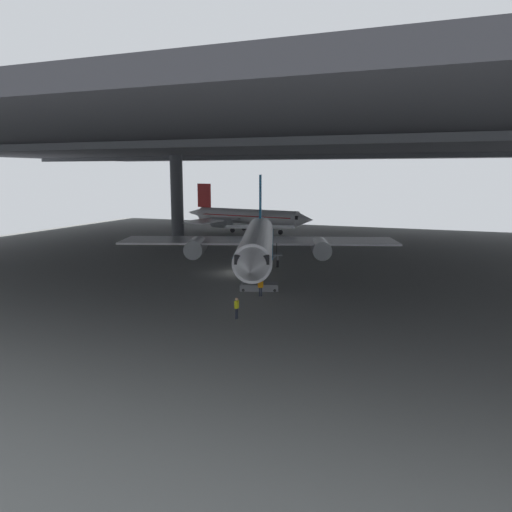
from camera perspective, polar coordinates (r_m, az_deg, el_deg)
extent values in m
plane|color=slate|center=(57.03, -1.96, -1.97)|extent=(110.00, 110.00, 0.00)
cylinder|color=#4C4F54|center=(87.92, -9.17, 6.77)|extent=(2.18, 2.18, 14.51)
cube|color=#38383D|center=(68.82, 2.57, 12.66)|extent=(121.00, 99.00, 1.20)
cube|color=#4C4F54|center=(46.03, -7.57, 12.84)|extent=(115.50, 0.50, 0.70)
cube|color=#4C4F54|center=(84.57, 6.21, 11.37)|extent=(115.50, 0.50, 0.70)
cylinder|color=white|center=(57.23, 0.15, 1.55)|extent=(12.31, 26.91, 3.65)
cone|color=white|center=(42.21, -0.57, -1.35)|extent=(4.81, 5.30, 3.58)
cube|color=black|center=(44.39, -0.43, -0.21)|extent=(3.76, 3.43, 0.80)
cone|color=white|center=(72.31, 0.57, 3.54)|extent=(4.83, 6.53, 3.10)
cube|color=#1972B2|center=(69.67, 0.52, 6.97)|extent=(1.52, 3.84, 5.97)
cube|color=white|center=(68.99, 2.62, 3.39)|extent=(5.36, 4.34, 0.16)
cube|color=white|center=(69.13, -1.63, 3.41)|extent=(5.36, 4.34, 0.16)
cube|color=white|center=(62.07, 9.05, 1.73)|extent=(16.59, 11.24, 0.24)
cylinder|color=#9EA3A8|center=(60.01, 7.52, 0.88)|extent=(3.68, 5.22, 2.26)
cube|color=white|center=(62.66, -8.39, 1.82)|extent=(16.59, 11.24, 0.24)
cylinder|color=#9EA3A8|center=(60.51, -7.01, 0.96)|extent=(3.68, 5.22, 2.26)
cube|color=#1972B2|center=(57.20, 0.15, 1.83)|extent=(11.73, 25.05, 0.16)
cylinder|color=#9EA3A8|center=(48.64, -0.22, -2.49)|extent=(0.20, 0.20, 1.15)
cylinder|color=black|center=(48.81, -0.22, -3.41)|extent=(0.58, 0.95, 0.90)
cylinder|color=#9EA3A8|center=(60.16, 2.54, -0.15)|extent=(0.20, 0.20, 1.15)
cylinder|color=black|center=(60.30, 2.54, -0.90)|extent=(0.58, 0.95, 0.90)
cylinder|color=#9EA3A8|center=(60.32, -2.07, -0.13)|extent=(0.20, 0.20, 1.15)
cylinder|color=black|center=(60.46, -2.06, -0.87)|extent=(0.58, 0.95, 0.90)
cube|color=slate|center=(48.65, 0.37, -3.58)|extent=(4.05, 2.65, 0.70)
cube|color=slate|center=(48.27, 0.37, -1.49)|extent=(3.74, 2.37, 3.00)
cube|color=slate|center=(47.99, 2.42, 0.20)|extent=(1.46, 1.59, 0.12)
cylinder|color=black|center=(48.51, 2.42, 0.90)|extent=(0.06, 0.06, 1.00)
cylinder|color=black|center=(47.32, 2.43, 0.68)|extent=(0.06, 0.06, 1.00)
cylinder|color=black|center=(49.36, 2.19, -3.63)|extent=(0.32, 0.21, 0.30)
cylinder|color=black|center=(48.00, 2.19, -4.01)|extent=(0.32, 0.21, 0.30)
cylinder|color=black|center=(49.45, -1.39, -3.60)|extent=(0.32, 0.21, 0.30)
cylinder|color=black|center=(48.09, -1.50, -3.98)|extent=(0.32, 0.21, 0.30)
cylinder|color=#232838|center=(39.19, -2.32, -6.73)|extent=(0.14, 0.14, 0.87)
cylinder|color=#232838|center=(39.34, -2.19, -6.66)|extent=(0.14, 0.14, 0.87)
cube|color=yellow|center=(39.06, -2.26, -5.65)|extent=(0.26, 0.38, 0.62)
cylinder|color=yellow|center=(38.86, -2.43, -5.68)|extent=(0.09, 0.09, 0.59)
cylinder|color=yellow|center=(39.25, -2.10, -5.53)|extent=(0.09, 0.09, 0.59)
sphere|color=tan|center=(38.95, -2.27, -5.03)|extent=(0.24, 0.24, 0.24)
cylinder|color=#232838|center=(46.18, 0.42, -4.21)|extent=(0.14, 0.14, 0.84)
cylinder|color=#232838|center=(46.23, 0.63, -4.20)|extent=(0.14, 0.14, 0.84)
cube|color=orange|center=(46.04, 0.53, -3.34)|extent=(0.42, 0.39, 0.59)
cylinder|color=orange|center=(45.98, 0.25, -3.32)|extent=(0.09, 0.09, 0.56)
cylinder|color=orange|center=(46.09, 0.80, -3.28)|extent=(0.09, 0.09, 0.56)
sphere|color=tan|center=(45.95, 0.53, -2.82)|extent=(0.23, 0.23, 0.23)
cylinder|color=white|center=(95.88, -1.00, 4.60)|extent=(21.99, 6.49, 2.92)
cone|color=white|center=(90.09, 5.64, 4.24)|extent=(3.94, 3.41, 2.87)
cube|color=black|center=(90.85, 4.59, 4.53)|extent=(2.43, 2.79, 0.64)
cone|color=white|center=(102.78, -6.83, 5.04)|extent=(5.03, 3.23, 2.49)
cube|color=red|center=(101.44, -6.04, 7.01)|extent=(3.19, 0.76, 4.79)
cube|color=white|center=(102.83, -4.97, 5.16)|extent=(2.98, 4.07, 0.16)
cube|color=white|center=(99.54, -6.34, 4.99)|extent=(2.98, 4.07, 0.16)
cube|color=white|center=(104.18, -0.47, 4.85)|extent=(7.27, 12.94, 0.24)
cylinder|color=#9EA3A8|center=(102.16, -0.13, 4.46)|extent=(4.05, 2.42, 1.81)
cube|color=white|center=(91.60, -5.39, 4.14)|extent=(7.27, 12.94, 0.24)
cylinder|color=#9EA3A8|center=(91.92, -4.04, 3.86)|extent=(4.05, 2.42, 1.81)
cube|color=red|center=(95.86, -1.00, 4.73)|extent=(20.42, 6.29, 0.16)
cylinder|color=#9EA3A8|center=(92.45, 2.87, 3.28)|extent=(0.20, 0.20, 1.15)
cylinder|color=black|center=(92.54, 2.86, 2.79)|extent=(0.94, 0.44, 0.90)
cylinder|color=#9EA3A8|center=(98.91, -1.42, 3.70)|extent=(0.20, 0.20, 1.15)
cylinder|color=black|center=(99.00, -1.42, 3.24)|extent=(0.94, 0.44, 0.90)
cylinder|color=#9EA3A8|center=(95.47, -2.74, 3.48)|extent=(0.20, 0.20, 1.15)
cylinder|color=black|center=(95.55, -2.74, 3.00)|extent=(0.94, 0.44, 0.90)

